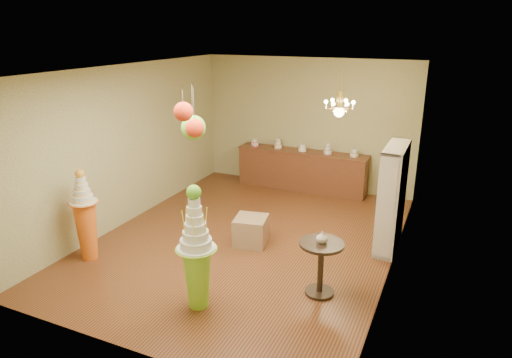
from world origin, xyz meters
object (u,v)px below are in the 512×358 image
at_px(pedestal_green, 197,261).
at_px(round_table, 321,261).
at_px(pedestal_orange, 86,223).
at_px(sideboard, 302,169).

relative_size(pedestal_green, round_table, 2.17).
bearing_deg(pedestal_orange, round_table, 8.08).
bearing_deg(pedestal_green, sideboard, 92.90).
bearing_deg(round_table, sideboard, 112.22).
xyz_separation_m(pedestal_orange, round_table, (3.77, 0.54, -0.11)).
bearing_deg(pedestal_green, pedestal_orange, 169.59).
xyz_separation_m(pedestal_green, pedestal_orange, (-2.34, 0.43, -0.06)).
height_order(pedestal_green, round_table, pedestal_green).
distance_m(pedestal_green, pedestal_orange, 2.38).
relative_size(pedestal_orange, round_table, 1.91).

